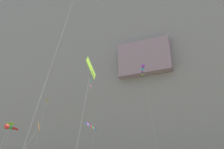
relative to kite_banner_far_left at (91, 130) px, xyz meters
The scene contains 8 objects.
cliff_face 38.01m from the kite_banner_far_left, 77.70° to the left, with size 180.00×21.96×80.06m.
kite_banner_far_left is the anchor object (origin of this frame).
kite_windsock_upper_right 17.46m from the kite_banner_far_left, behind, with size 3.09×8.86×15.00m.
kite_diamond_mid_left 19.30m from the kite_banner_far_left, 149.72° to the left, with size 1.82×4.24×22.64m.
kite_windsock_near_cliff 15.36m from the kite_banner_far_left, 44.15° to the left, with size 4.10×5.70×24.51m.
kite_delta_upper_mid 20.19m from the kite_banner_far_left, 166.61° to the left, with size 1.78×3.77×15.31m.
kite_diamond_upper_left 13.96m from the kite_banner_far_left, 64.67° to the right, with size 0.73×4.91×16.34m.
kite_diamond_mid_center 7.73m from the kite_banner_far_left, 143.70° to the right, with size 3.08×6.03×12.64m.
Camera 1 is at (11.38, -4.83, 2.16)m, focal length 41.61 mm.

